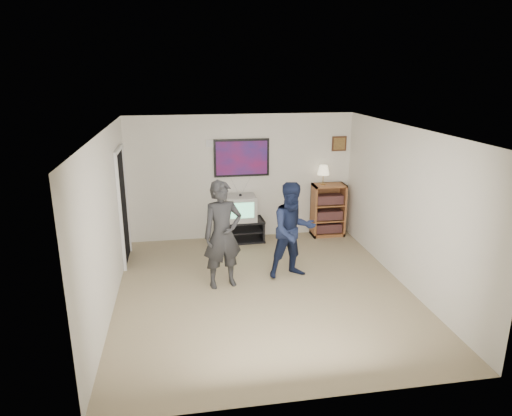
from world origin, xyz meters
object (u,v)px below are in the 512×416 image
object	(u,v)px
person_short	(293,231)
bookshelf	(328,210)
media_stand	(241,230)
crt_television	(241,208)
person_tall	(223,235)

from	to	relation	value
person_short	bookshelf	bearing A→B (deg)	47.38
media_stand	crt_television	distance (m)	0.47
media_stand	person_short	world-z (taller)	person_short
media_stand	crt_television	world-z (taller)	crt_television
crt_television	bookshelf	xyz separation A→B (m)	(1.83, 0.05, -0.15)
person_tall	media_stand	bearing A→B (deg)	61.29
media_stand	bookshelf	world-z (taller)	bookshelf
media_stand	bookshelf	size ratio (longest dim) A/B	0.84
person_short	media_stand	bearing A→B (deg)	100.13
crt_television	bookshelf	distance (m)	1.83
crt_television	bookshelf	size ratio (longest dim) A/B	0.54
media_stand	person_tall	xyz separation A→B (m)	(-0.55, -1.92, 0.64)
media_stand	person_tall	world-z (taller)	person_tall
bookshelf	media_stand	bearing A→B (deg)	-178.42
bookshelf	person_tall	world-z (taller)	person_tall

